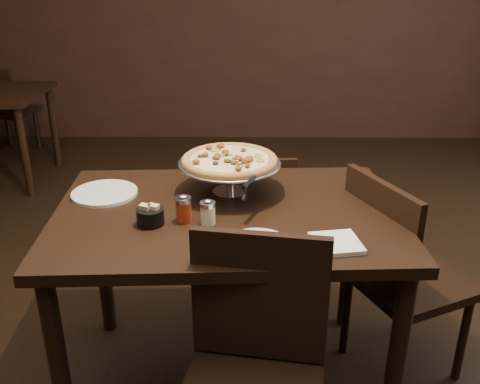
{
  "coord_description": "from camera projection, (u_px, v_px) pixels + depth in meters",
  "views": [
    {
      "loc": [
        0.04,
        -1.89,
        1.74
      ],
      "look_at": [
        0.03,
        0.03,
        0.89
      ],
      "focal_mm": 40.0,
      "sensor_mm": 36.0,
      "label": 1
    }
  ],
  "objects": [
    {
      "name": "chair_near",
      "position": [
        253.0,
        372.0,
        1.71
      ],
      "size": [
        0.51,
        0.51,
        0.96
      ],
      "rotation": [
        0.0,
        0.0,
        -0.16
      ],
      "color": "black",
      "rests_on": "ground"
    },
    {
      "name": "pizza_stand",
      "position": [
        230.0,
        161.0,
        2.18
      ],
      "size": [
        0.42,
        0.42,
        0.17
      ],
      "color": "silver",
      "rests_on": "dining_table"
    },
    {
      "name": "chair_far",
      "position": [
        254.0,
        219.0,
        2.86
      ],
      "size": [
        0.43,
        0.43,
        0.83
      ],
      "rotation": [
        0.0,
        0.0,
        3.26
      ],
      "color": "black",
      "rests_on": "ground"
    },
    {
      "name": "serving_spatula",
      "position": [
        249.0,
        183.0,
        1.98
      ],
      "size": [
        0.14,
        0.14,
        0.02
      ],
      "rotation": [
        0.0,
        0.0,
        -0.36
      ],
      "color": "silver",
      "rests_on": "pizza_stand"
    },
    {
      "name": "packet_caddy",
      "position": [
        150.0,
        216.0,
        1.96
      ],
      "size": [
        0.1,
        0.1,
        0.08
      ],
      "rotation": [
        0.0,
        0.0,
        -0.4
      ],
      "color": "black",
      "rests_on": "dining_table"
    },
    {
      "name": "plate_left",
      "position": [
        105.0,
        193.0,
        2.22
      ],
      "size": [
        0.27,
        0.27,
        0.01
      ],
      "primitive_type": "cylinder",
      "color": "silver",
      "rests_on": "dining_table"
    },
    {
      "name": "bg_chair_far",
      "position": [
        4.0,
        108.0,
        4.96
      ],
      "size": [
        0.45,
        0.45,
        0.84
      ],
      "rotation": [
        0.0,
        0.0,
        2.96
      ],
      "color": "black",
      "rests_on": "ground"
    },
    {
      "name": "napkin_stack",
      "position": [
        336.0,
        243.0,
        1.82
      ],
      "size": [
        0.18,
        0.18,
        0.02
      ],
      "primitive_type": "cube",
      "rotation": [
        0.0,
        0.0,
        0.17
      ],
      "color": "white",
      "rests_on": "dining_table"
    },
    {
      "name": "room",
      "position": [
        250.0,
        62.0,
        1.89
      ],
      "size": [
        6.04,
        7.04,
        2.84
      ],
      "color": "black",
      "rests_on": "ground"
    },
    {
      "name": "dining_table",
      "position": [
        227.0,
        235.0,
        2.13
      ],
      "size": [
        1.38,
        0.95,
        0.84
      ],
      "rotation": [
        0.0,
        0.0,
        0.04
      ],
      "color": "black",
      "rests_on": "ground"
    },
    {
      "name": "parmesan_shaker",
      "position": [
        208.0,
        213.0,
        1.95
      ],
      "size": [
        0.06,
        0.06,
        0.1
      ],
      "color": "#F0ECBA",
      "rests_on": "dining_table"
    },
    {
      "name": "plate_near",
      "position": [
        257.0,
        245.0,
        1.82
      ],
      "size": [
        0.23,
        0.23,
        0.01
      ],
      "primitive_type": "cylinder",
      "color": "silver",
      "rests_on": "dining_table"
    },
    {
      "name": "pepper_flake_shaker",
      "position": [
        183.0,
        209.0,
        1.98
      ],
      "size": [
        0.06,
        0.06,
        0.11
      ],
      "color": "#9A1A0E",
      "rests_on": "dining_table"
    },
    {
      "name": "chair_side",
      "position": [
        397.0,
        272.0,
        2.26
      ],
      "size": [
        0.59,
        0.59,
        0.95
      ],
      "rotation": [
        0.0,
        0.0,
        2.01
      ],
      "color": "black",
      "rests_on": "ground"
    }
  ]
}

